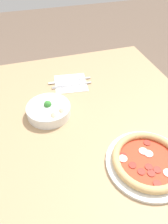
# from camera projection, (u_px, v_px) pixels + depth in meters

# --- Properties ---
(ground_plane) EXTENTS (8.00, 8.00, 0.00)m
(ground_plane) POSITION_uv_depth(u_px,v_px,m) (100.00, 213.00, 1.35)
(ground_plane) COLOR brown
(dining_table) EXTENTS (1.34, 0.88, 0.73)m
(dining_table) POSITION_uv_depth(u_px,v_px,m) (108.00, 150.00, 0.92)
(dining_table) COLOR tan
(dining_table) RESTS_ON ground_plane
(pizza) EXTENTS (0.29, 0.29, 0.04)m
(pizza) POSITION_uv_depth(u_px,v_px,m) (148.00, 161.00, 0.74)
(pizza) COLOR white
(pizza) RESTS_ON dining_table
(bowl) EXTENTS (0.19, 0.19, 0.07)m
(bowl) POSITION_uv_depth(u_px,v_px,m) (49.00, 110.00, 0.92)
(bowl) COLOR white
(bowl) RESTS_ON dining_table
(napkin) EXTENTS (0.18, 0.18, 0.00)m
(napkin) POSITION_uv_depth(u_px,v_px,m) (71.00, 83.00, 1.11)
(napkin) COLOR white
(napkin) RESTS_ON dining_table
(fork) EXTENTS (0.02, 0.20, 0.00)m
(fork) POSITION_uv_depth(u_px,v_px,m) (72.00, 85.00, 1.09)
(fork) COLOR silver
(fork) RESTS_ON napkin
(knife) EXTENTS (0.02, 0.22, 0.01)m
(knife) POSITION_uv_depth(u_px,v_px,m) (72.00, 80.00, 1.12)
(knife) COLOR silver
(knife) RESTS_ON napkin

